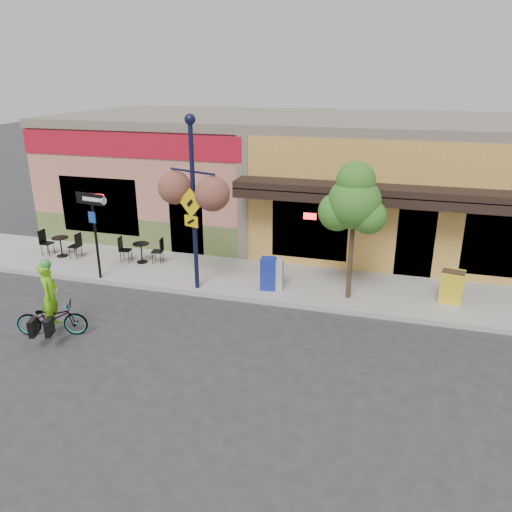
# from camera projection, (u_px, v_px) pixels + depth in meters

# --- Properties ---
(ground) EXTENTS (90.00, 90.00, 0.00)m
(ground) POSITION_uv_depth(u_px,v_px,m) (241.00, 310.00, 13.37)
(ground) COLOR #2D2D30
(ground) RESTS_ON ground
(sidewalk) EXTENTS (24.00, 3.00, 0.15)m
(sidewalk) POSITION_uv_depth(u_px,v_px,m) (261.00, 280.00, 15.15)
(sidewalk) COLOR #9E9B93
(sidewalk) RESTS_ON ground
(curb) EXTENTS (24.00, 0.12, 0.15)m
(curb) POSITION_uv_depth(u_px,v_px,m) (247.00, 299.00, 13.84)
(curb) COLOR #A8A59E
(curb) RESTS_ON ground
(building) EXTENTS (18.20, 8.20, 4.50)m
(building) POSITION_uv_depth(u_px,v_px,m) (299.00, 175.00, 19.37)
(building) COLOR #C37660
(building) RESTS_ON ground
(bicycle) EXTENTS (1.78, 1.08, 0.88)m
(bicycle) POSITION_uv_depth(u_px,v_px,m) (52.00, 318.00, 11.97)
(bicycle) COLOR #9B250E
(bicycle) RESTS_ON ground
(cyclist_rider) EXTENTS (0.55, 0.68, 1.61)m
(cyclist_rider) POSITION_uv_depth(u_px,v_px,m) (52.00, 305.00, 11.83)
(cyclist_rider) COLOR #76D616
(cyclist_rider) RESTS_ON ground
(lamp_post) EXTENTS (1.67, 1.10, 4.87)m
(lamp_post) POSITION_uv_depth(u_px,v_px,m) (194.00, 206.00, 13.58)
(lamp_post) COLOR #121639
(lamp_post) RESTS_ON sidewalk
(one_way_sign) EXTENTS (1.02, 0.37, 2.62)m
(one_way_sign) POSITION_uv_depth(u_px,v_px,m) (96.00, 236.00, 14.67)
(one_way_sign) COLOR black
(one_way_sign) RESTS_ON sidewalk
(cafe_set_left) EXTENTS (1.46, 0.74, 0.88)m
(cafe_set_left) POSITION_uv_depth(u_px,v_px,m) (61.00, 244.00, 16.74)
(cafe_set_left) COLOR black
(cafe_set_left) RESTS_ON sidewalk
(cafe_set_right) EXTENTS (1.52, 0.94, 0.85)m
(cafe_set_right) POSITION_uv_depth(u_px,v_px,m) (141.00, 250.00, 16.20)
(cafe_set_right) COLOR black
(cafe_set_right) RESTS_ON sidewalk
(newspaper_box_blue) EXTENTS (0.46, 0.42, 0.94)m
(newspaper_box_blue) POSITION_uv_depth(u_px,v_px,m) (268.00, 274.00, 14.18)
(newspaper_box_blue) COLOR #192996
(newspaper_box_blue) RESTS_ON sidewalk
(newspaper_box_grey) EXTENTS (0.44, 0.40, 0.87)m
(newspaper_box_grey) POSITION_uv_depth(u_px,v_px,m) (276.00, 274.00, 14.24)
(newspaper_box_grey) COLOR #B8B8B8
(newspaper_box_grey) RESTS_ON sidewalk
(street_tree) EXTENTS (1.73, 1.73, 3.80)m
(street_tree) POSITION_uv_depth(u_px,v_px,m) (352.00, 232.00, 13.14)
(street_tree) COLOR #3D7A26
(street_tree) RESTS_ON sidewalk
(sandwich_board) EXTENTS (0.64, 0.52, 0.94)m
(sandwich_board) POSITION_uv_depth(u_px,v_px,m) (451.00, 290.00, 13.12)
(sandwich_board) COLOR yellow
(sandwich_board) RESTS_ON sidewalk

